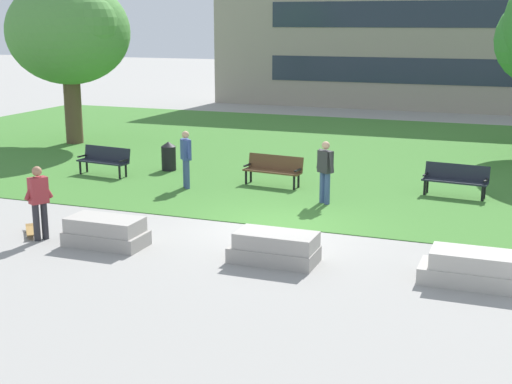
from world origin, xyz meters
TOP-DOWN VIEW (x-y plane):
  - ground_plane at (0.00, 0.00)m, footprint 140.00×140.00m
  - grass_lawn at (0.00, 10.00)m, footprint 40.00×20.00m
  - concrete_block_center at (-3.08, -2.68)m, footprint 1.80×0.90m
  - concrete_block_left at (0.81, -2.40)m, footprint 1.80×0.90m
  - concrete_block_right at (4.70, -2.25)m, footprint 1.86×0.90m
  - person_skateboarder at (-4.69, -2.83)m, footprint 0.48×0.56m
  - skateboard at (-5.17, -2.59)m, footprint 0.81×0.91m
  - park_bench_near_left at (3.72, 4.74)m, footprint 1.85×0.72m
  - park_bench_far_left at (-1.55, 4.20)m, footprint 1.85×0.73m
  - park_bench_far_right at (-7.13, 3.67)m, footprint 1.85×0.75m
  - tree_far_right at (-11.72, 8.58)m, footprint 5.06×4.82m
  - trash_bin at (-5.54, 5.05)m, footprint 0.49×0.49m
  - person_bystander_near_lawn at (-3.85, 2.94)m, footprint 0.56×0.51m
  - person_bystander_far_lawn at (0.49, 2.61)m, footprint 0.65×0.56m
  - building_facade_distant at (2.48, 24.50)m, footprint 29.55×1.03m

SIDE VIEW (x-z plane):
  - ground_plane at x=0.00m, z-range 0.00..0.00m
  - grass_lawn at x=0.00m, z-range 0.00..0.02m
  - skateboard at x=-5.17m, z-range 0.02..0.15m
  - concrete_block_center at x=-3.08m, z-range -0.01..0.63m
  - concrete_block_left at x=0.81m, z-range -0.01..0.63m
  - concrete_block_right at x=4.70m, z-range -0.01..0.63m
  - trash_bin at x=-5.54m, z-range 0.02..0.98m
  - park_bench_near_left at x=3.72m, z-range 0.09..0.99m
  - park_bench_far_left at x=-1.55m, z-range 0.09..0.99m
  - park_bench_far_right at x=-7.13m, z-range 0.09..0.99m
  - person_skateboarder at x=-4.69m, z-range 0.11..1.82m
  - person_bystander_far_lawn at x=0.49m, z-range 0.13..1.84m
  - person_bystander_near_lawn at x=-3.85m, z-range 0.13..1.84m
  - tree_far_right at x=-11.72m, z-range 1.13..7.59m
  - building_facade_distant at x=2.48m, z-range -0.01..9.28m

